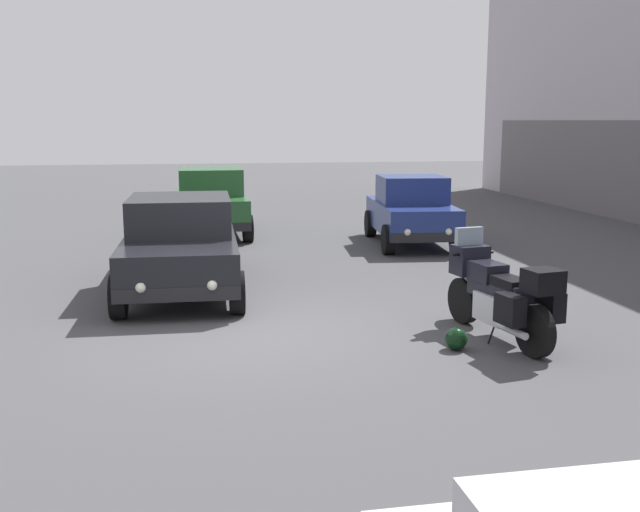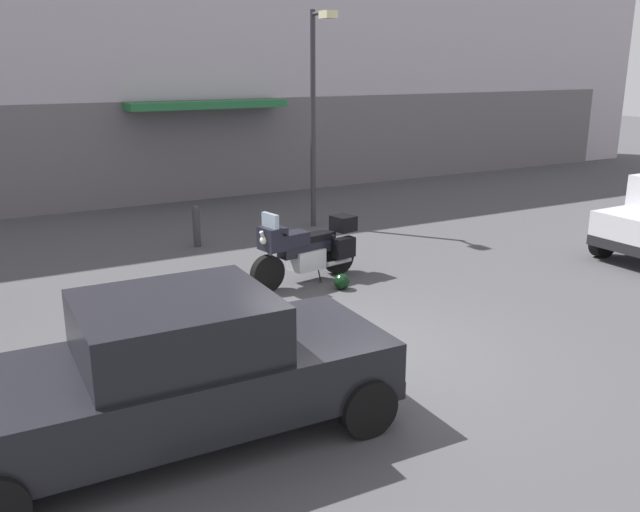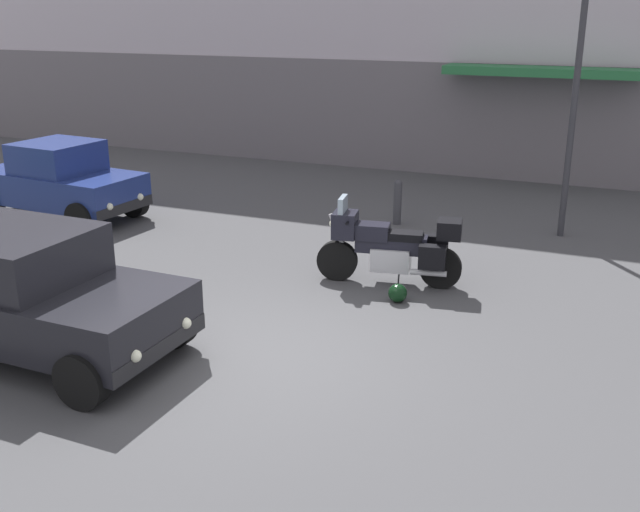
{
  "view_description": "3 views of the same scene",
  "coord_description": "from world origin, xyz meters",
  "px_view_note": "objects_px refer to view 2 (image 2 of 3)",
  "views": [
    {
      "loc": [
        9.54,
        -0.67,
        2.78
      ],
      "look_at": [
        0.1,
        0.98,
        1.02
      ],
      "focal_mm": 41.39,
      "sensor_mm": 36.0,
      "label": 1
    },
    {
      "loc": [
        -4.53,
        -7.08,
        3.81
      ],
      "look_at": [
        0.16,
        1.34,
        1.04
      ],
      "focal_mm": 37.92,
      "sensor_mm": 36.0,
      "label": 2
    },
    {
      "loc": [
        4.16,
        -7.35,
        4.14
      ],
      "look_at": [
        0.69,
        0.84,
        1.15
      ],
      "focal_mm": 41.95,
      "sensor_mm": 36.0,
      "label": 3
    }
  ],
  "objects_px": {
    "bollard_curbside": "(196,225)",
    "helmet": "(342,282)",
    "streetlamp_curbside": "(316,99)",
    "car_sedan_far": "(175,371)",
    "motorcycle": "(307,248)"
  },
  "relations": [
    {
      "from": "car_sedan_far",
      "to": "motorcycle",
      "type": "bearing_deg",
      "value": 48.95
    },
    {
      "from": "car_sedan_far",
      "to": "streetlamp_curbside",
      "type": "height_order",
      "value": "streetlamp_curbside"
    },
    {
      "from": "helmet",
      "to": "bollard_curbside",
      "type": "relative_size",
      "value": 0.31
    },
    {
      "from": "bollard_curbside",
      "to": "helmet",
      "type": "bearing_deg",
      "value": -72.46
    },
    {
      "from": "motorcycle",
      "to": "streetlamp_curbside",
      "type": "distance_m",
      "value": 4.82
    },
    {
      "from": "motorcycle",
      "to": "streetlamp_curbside",
      "type": "relative_size",
      "value": 0.46
    },
    {
      "from": "streetlamp_curbside",
      "to": "bollard_curbside",
      "type": "height_order",
      "value": "streetlamp_curbside"
    },
    {
      "from": "motorcycle",
      "to": "helmet",
      "type": "xyz_separation_m",
      "value": [
        0.33,
        -0.68,
        -0.48
      ]
    },
    {
      "from": "motorcycle",
      "to": "car_sedan_far",
      "type": "height_order",
      "value": "car_sedan_far"
    },
    {
      "from": "car_sedan_far",
      "to": "bollard_curbside",
      "type": "xyz_separation_m",
      "value": [
        2.74,
        7.31,
        -0.3
      ]
    },
    {
      "from": "helmet",
      "to": "streetlamp_curbside",
      "type": "relative_size",
      "value": 0.06
    },
    {
      "from": "car_sedan_far",
      "to": "bollard_curbside",
      "type": "distance_m",
      "value": 7.81
    },
    {
      "from": "helmet",
      "to": "streetlamp_curbside",
      "type": "height_order",
      "value": "streetlamp_curbside"
    },
    {
      "from": "motorcycle",
      "to": "car_sedan_far",
      "type": "relative_size",
      "value": 0.49
    },
    {
      "from": "helmet",
      "to": "streetlamp_curbside",
      "type": "distance_m",
      "value": 5.46
    }
  ]
}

